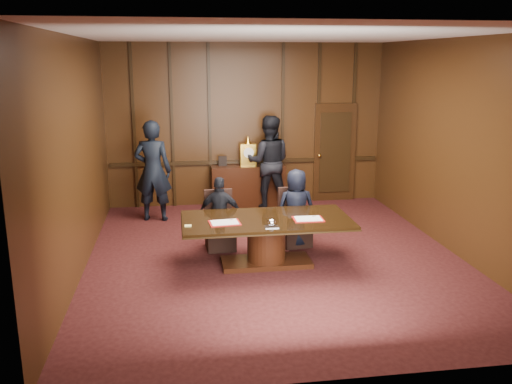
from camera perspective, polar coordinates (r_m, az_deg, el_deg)
The scene contains 13 objects.
room at distance 8.61m, azimuth 2.35°, elevation 4.22°, with size 7.00×7.04×3.50m.
sideboard at distance 11.87m, azimuth -0.84°, elevation 0.84°, with size 1.60×0.45×1.54m.
conference_table at distance 8.46m, azimuth 1.10°, elevation -4.43°, with size 2.62×1.32×0.76m.
folder_left at distance 8.16m, azimuth -3.33°, elevation -3.24°, with size 0.48×0.37×0.02m.
folder_right at distance 8.37m, azimuth 5.51°, elevation -2.84°, with size 0.47×0.34×0.02m.
inkstand at distance 7.94m, azimuth 1.65°, elevation -3.35°, with size 0.20×0.14×0.12m.
notepad at distance 8.06m, azimuth -7.17°, elevation -3.54°, with size 0.10×0.07×0.01m, color #FAE87A.
chair_left at distance 9.28m, azimuth -3.79°, elevation -4.19°, with size 0.51×0.51×0.99m.
chair_right at distance 9.46m, azimuth 4.08°, elevation -3.83°, with size 0.55×0.55×0.99m.
signatory_left at distance 9.10m, azimuth -3.77°, elevation -2.32°, with size 0.74×0.31×1.26m, color black.
signatory_right at distance 9.28m, azimuth 4.25°, elevation -1.71°, with size 0.66×0.43×1.35m, color black.
witness_left at distance 10.89m, azimuth -10.80°, elevation 2.21°, with size 0.73×0.48×2.01m, color black.
witness_right at distance 11.67m, azimuth 1.33°, elevation 3.19°, with size 0.97×0.76×2.00m, color black.
Camera 1 is at (-1.53, -8.20, 3.18)m, focal length 38.00 mm.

